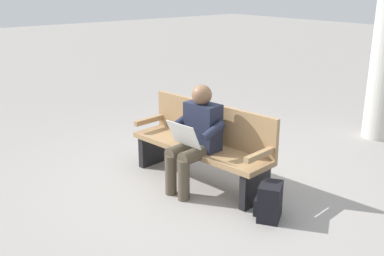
# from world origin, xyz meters

# --- Properties ---
(ground_plane) EXTENTS (40.00, 40.00, 0.00)m
(ground_plane) POSITION_xyz_m (0.00, 0.00, 0.00)
(ground_plane) COLOR gray
(bench_near) EXTENTS (1.84, 0.68, 0.90)m
(bench_near) POSITION_xyz_m (0.01, -0.07, 0.46)
(bench_near) COLOR #9E7A51
(bench_near) RESTS_ON ground
(person_seated) EXTENTS (0.60, 0.60, 1.18)m
(person_seated) POSITION_xyz_m (-0.12, 0.15, 0.63)
(person_seated) COLOR #1E2338
(person_seated) RESTS_ON ground
(backpack) EXTENTS (0.34, 0.35, 0.37)m
(backpack) POSITION_xyz_m (-1.10, 0.03, 0.18)
(backpack) COLOR black
(backpack) RESTS_ON ground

